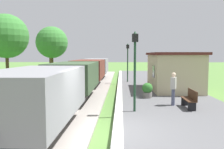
% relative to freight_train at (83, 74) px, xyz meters
% --- Properties ---
extents(ground_plane, '(160.00, 160.00, 0.00)m').
position_rel_freight_train_xyz_m(ground_plane, '(2.40, -9.73, -1.40)').
color(ground_plane, '#517A38').
extents(platform_slab, '(6.00, 60.00, 0.25)m').
position_rel_freight_train_xyz_m(platform_slab, '(5.60, -9.73, -1.27)').
color(platform_slab, '#565659').
rests_on(platform_slab, ground).
extents(platform_edge_stripe, '(0.36, 60.00, 0.01)m').
position_rel_freight_train_xyz_m(platform_edge_stripe, '(2.80, -9.73, -1.14)').
color(platform_edge_stripe, silver).
rests_on(platform_edge_stripe, platform_slab).
extents(track_ballast, '(3.80, 60.00, 0.12)m').
position_rel_freight_train_xyz_m(track_ballast, '(0.00, -9.73, -1.34)').
color(track_ballast, gray).
rests_on(track_ballast, ground).
extents(rail_near, '(0.07, 60.00, 0.14)m').
position_rel_freight_train_xyz_m(rail_near, '(0.72, -9.73, -1.21)').
color(rail_near, slate).
rests_on(rail_near, track_ballast).
extents(rail_far, '(0.07, 60.00, 0.14)m').
position_rel_freight_train_xyz_m(rail_far, '(-0.72, -9.73, -1.21)').
color(rail_far, slate).
rests_on(rail_far, track_ballast).
extents(freight_train, '(2.50, 26.00, 2.12)m').
position_rel_freight_train_xyz_m(freight_train, '(0.00, 0.00, 0.00)').
color(freight_train, gray).
rests_on(freight_train, rail_near).
extents(station_hut, '(3.50, 5.80, 2.78)m').
position_rel_freight_train_xyz_m(station_hut, '(6.80, 0.00, 0.26)').
color(station_hut, tan).
rests_on(station_hut, platform_slab).
extents(bench_near_hut, '(0.42, 1.50, 0.91)m').
position_rel_freight_train_xyz_m(bench_near_hut, '(6.28, -6.18, -0.68)').
color(bench_near_hut, '#422819').
rests_on(bench_near_hut, platform_slab).
extents(bench_down_platform, '(0.42, 1.50, 0.91)m').
position_rel_freight_train_xyz_m(bench_down_platform, '(6.28, 3.97, -0.68)').
color(bench_down_platform, '#422819').
rests_on(bench_down_platform, platform_slab).
extents(person_waiting, '(0.37, 0.44, 1.71)m').
position_rel_freight_train_xyz_m(person_waiting, '(5.61, -5.53, -0.21)').
color(person_waiting, '#474C66').
rests_on(person_waiting, platform_slab).
extents(potted_planter, '(0.64, 0.64, 0.92)m').
position_rel_freight_train_xyz_m(potted_planter, '(4.50, -3.46, -0.67)').
color(potted_planter, slate).
rests_on(potted_planter, platform_slab).
extents(lamp_post_near, '(0.28, 0.28, 3.70)m').
position_rel_freight_train_xyz_m(lamp_post_near, '(3.53, -6.92, 1.41)').
color(lamp_post_near, '#193823').
rests_on(lamp_post_near, platform_slab).
extents(lamp_post_far, '(0.28, 0.28, 3.70)m').
position_rel_freight_train_xyz_m(lamp_post_far, '(3.53, 4.91, 1.41)').
color(lamp_post_far, '#193823').
rests_on(lamp_post_far, platform_slab).
extents(tree_trackside_far, '(3.84, 3.84, 6.40)m').
position_rel_freight_train_xyz_m(tree_trackside_far, '(-7.12, 2.63, 3.07)').
color(tree_trackside_far, '#4C3823').
rests_on(tree_trackside_far, ground).
extents(tree_field_left, '(3.74, 3.74, 6.18)m').
position_rel_freight_train_xyz_m(tree_field_left, '(-5.31, 10.07, 2.90)').
color(tree_field_left, '#4C3823').
rests_on(tree_field_left, ground).
extents(tree_field_distant, '(2.96, 2.96, 5.52)m').
position_rel_freight_train_xyz_m(tree_field_distant, '(-7.91, 17.83, 2.62)').
color(tree_field_distant, '#4C3823').
rests_on(tree_field_distant, ground).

